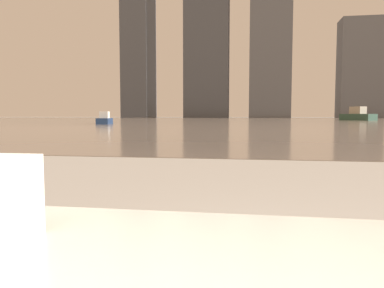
% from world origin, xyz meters
% --- Properties ---
extents(harbor_water, '(180.00, 110.00, 0.01)m').
position_xyz_m(harbor_water, '(0.00, 62.00, 0.01)').
color(harbor_water, gray).
rests_on(harbor_water, ground_plane).
extents(harbor_boat_0, '(1.65, 3.14, 1.12)m').
position_xyz_m(harbor_boat_0, '(-12.92, 32.13, 0.40)').
color(harbor_boat_0, navy).
rests_on(harbor_boat_0, harbor_water).
extents(harbor_boat_1, '(4.64, 5.78, 2.11)m').
position_xyz_m(harbor_boat_1, '(16.07, 61.03, 0.75)').
color(harbor_boat_1, '#335647').
rests_on(harbor_boat_1, harbor_water).
extents(skyline_tower_0, '(8.48, 11.98, 69.16)m').
position_xyz_m(skyline_tower_0, '(-36.37, 118.00, 34.58)').
color(skyline_tower_0, '#4C515B').
rests_on(skyline_tower_0, ground_plane).
extents(skyline_tower_1, '(13.84, 6.30, 44.83)m').
position_xyz_m(skyline_tower_1, '(-14.36, 118.00, 22.41)').
color(skyline_tower_1, '#4C515B').
rests_on(skyline_tower_1, ground_plane).
extents(skyline_tower_2, '(12.24, 10.00, 61.70)m').
position_xyz_m(skyline_tower_2, '(5.07, 118.00, 30.85)').
color(skyline_tower_2, slate).
rests_on(skyline_tower_2, ground_plane).
extents(skyline_tower_3, '(11.97, 8.16, 28.80)m').
position_xyz_m(skyline_tower_3, '(31.14, 118.00, 14.40)').
color(skyline_tower_3, slate).
rests_on(skyline_tower_3, ground_plane).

